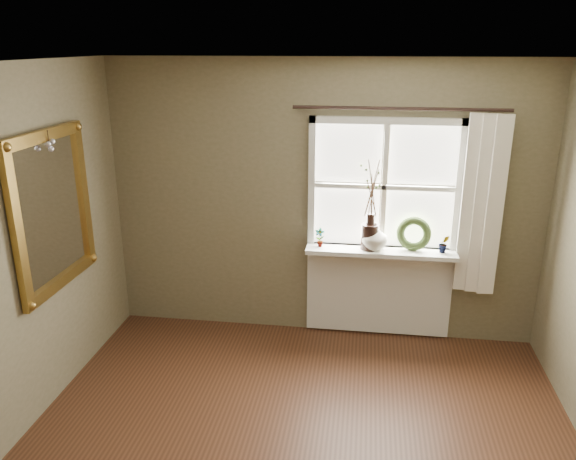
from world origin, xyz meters
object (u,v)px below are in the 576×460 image
Objects in this scene: dark_jug at (370,237)px; cream_vase at (374,236)px; wreath at (414,237)px; gilt_mirror at (53,210)px.

cream_vase reaches higher than dark_jug.
dark_jug is at bearing 180.00° from cream_vase.
gilt_mirror is at bearing -153.49° from wreath.
cream_vase is 2.71m from gilt_mirror.
cream_vase is 0.20× the size of gilt_mirror.
cream_vase is at bearing -168.48° from wreath.
wreath is (0.35, 0.04, -0.01)m from cream_vase.
dark_jug is 0.96× the size of cream_vase.
wreath is at bearing 6.49° from cream_vase.
dark_jug is 2.67m from gilt_mirror.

